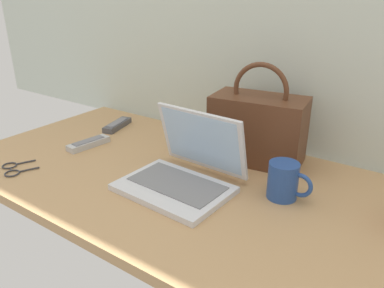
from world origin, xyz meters
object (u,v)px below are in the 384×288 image
(remote_control_near, at_px, (88,144))
(remote_control_far, at_px, (117,125))
(eyeglasses, at_px, (12,169))
(coffee_mug, at_px, (284,181))
(handbag, at_px, (258,127))
(laptop, at_px, (184,171))

(remote_control_near, height_order, remote_control_far, same)
(remote_control_far, xyz_separation_m, eyeglasses, (0.01, -0.48, -0.01))
(coffee_mug, distance_m, handbag, 0.26)
(remote_control_far, bearing_deg, handbag, 3.93)
(laptop, relative_size, coffee_mug, 2.57)
(handbag, bearing_deg, remote_control_far, -176.07)
(remote_control_near, bearing_deg, eyeglasses, -100.54)
(eyeglasses, height_order, handbag, handbag)
(eyeglasses, bearing_deg, remote_control_near, 79.46)
(eyeglasses, bearing_deg, handbag, 40.62)
(coffee_mug, bearing_deg, remote_control_far, 169.70)
(handbag, bearing_deg, coffee_mug, -47.11)
(coffee_mug, bearing_deg, laptop, -159.69)
(coffee_mug, height_order, handbag, handbag)
(remote_control_near, relative_size, handbag, 0.50)
(remote_control_near, bearing_deg, coffee_mug, 5.16)
(laptop, xyz_separation_m, coffee_mug, (0.27, 0.10, 0.01))
(coffee_mug, relative_size, remote_control_near, 0.76)
(remote_control_near, bearing_deg, laptop, -4.18)
(remote_control_far, height_order, handbag, handbag)
(coffee_mug, xyz_separation_m, remote_control_near, (-0.73, -0.07, -0.04))
(remote_control_far, distance_m, eyeglasses, 0.48)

